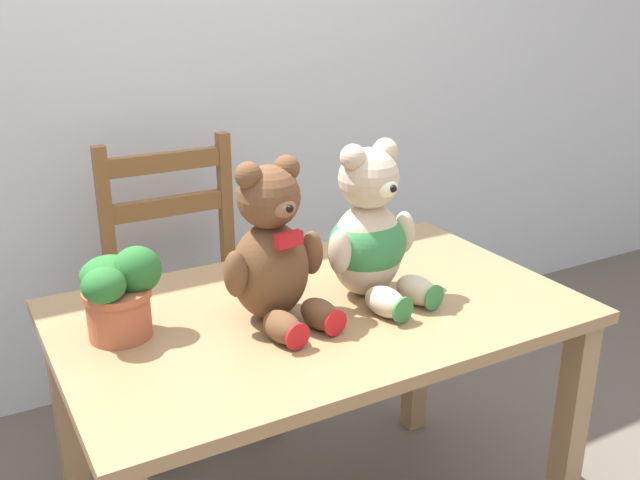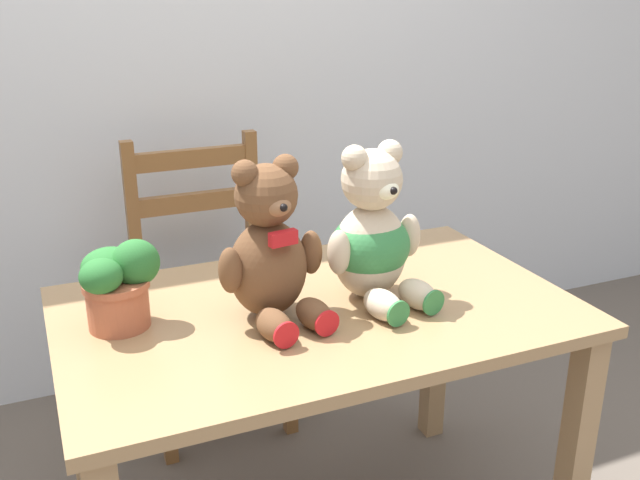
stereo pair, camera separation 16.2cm
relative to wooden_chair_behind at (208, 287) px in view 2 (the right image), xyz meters
The scene contains 6 objects.
wall_back 0.90m from the wooden_chair_behind, 75.71° to the left, with size 8.00×0.04×2.60m, color silver.
dining_table 0.74m from the wooden_chair_behind, 83.22° to the right, with size 1.18×0.73×0.70m.
wooden_chair_behind is the anchor object (origin of this frame).
teddy_bear_left 0.83m from the wooden_chair_behind, 92.25° to the right, with size 0.26×0.27×0.37m.
teddy_bear_right 0.85m from the wooden_chair_behind, 72.73° to the right, with size 0.27×0.29×0.38m.
potted_plant 0.81m from the wooden_chair_behind, 118.43° to the right, with size 0.17×0.16×0.20m.
Camera 2 is at (-0.59, -1.02, 1.42)m, focal length 40.00 mm.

